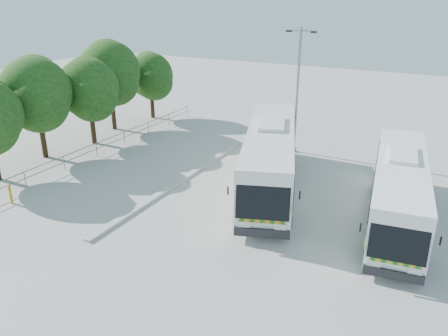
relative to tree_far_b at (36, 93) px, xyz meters
The scene contains 11 objects.
ground 13.85m from the tree_far_b, ahead, with size 100.00×100.00×0.00m, color #ADADA7.
kerb_divider 11.65m from the tree_far_b, ahead, with size 0.40×16.00×0.15m, color #B2B2AD.
railing 5.62m from the tree_far_b, 42.90° to the left, with size 0.06×22.00×1.00m.
tree_far_b is the anchor object (origin of this frame).
tree_far_c 4.01m from the tree_far_b, 77.09° to the left, with size 4.97×4.69×6.49m.
tree_far_d 7.61m from the tree_far_b, 92.23° to the left, with size 5.62×5.30×7.33m.
tree_far_e 12.13m from the tree_far_b, 88.17° to the left, with size 4.54×4.28×5.92m.
coach_main 16.25m from the tree_far_b, ahead, with size 6.61×12.94×3.56m.
coach_adjacent 23.25m from the tree_far_b, ahead, with size 3.69×11.67×3.19m.
lamppost 17.65m from the tree_far_b, 31.72° to the left, with size 2.12×0.26×8.67m.
bollard 8.39m from the tree_far_b, 55.60° to the right, with size 0.15×0.15×1.06m, color #D89A0C.
Camera 1 is at (11.47, -18.52, 10.73)m, focal length 35.00 mm.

